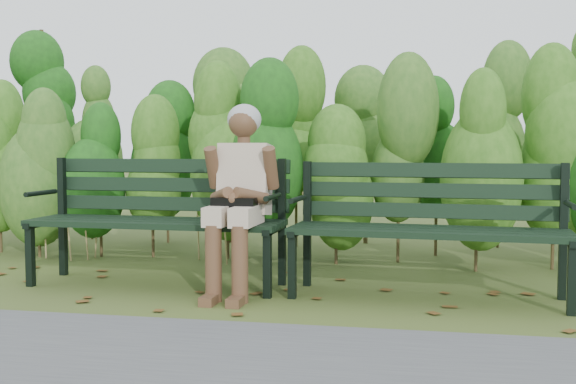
# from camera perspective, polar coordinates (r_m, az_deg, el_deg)

# --- Properties ---
(ground) EXTENTS (80.00, 80.00, 0.00)m
(ground) POSITION_cam_1_polar(r_m,az_deg,el_deg) (5.20, -0.73, -8.53)
(ground) COLOR #455126
(hedge_band) EXTENTS (11.04, 1.67, 2.42)m
(hedge_band) POSITION_cam_1_polar(r_m,az_deg,el_deg) (6.92, 2.34, 5.04)
(hedge_band) COLOR #47381E
(hedge_band) RESTS_ON ground
(leaf_litter) EXTENTS (5.62, 2.07, 0.01)m
(leaf_litter) POSITION_cam_1_polar(r_m,az_deg,el_deg) (4.92, 11.16, -9.28)
(leaf_litter) COLOR brown
(leaf_litter) RESTS_ON ground
(bench_left) EXTENTS (2.06, 0.73, 1.02)m
(bench_left) POSITION_cam_1_polar(r_m,az_deg,el_deg) (5.58, -10.65, -1.50)
(bench_left) COLOR black
(bench_left) RESTS_ON ground
(bench_right) EXTENTS (2.04, 0.80, 1.00)m
(bench_right) POSITION_cam_1_polar(r_m,az_deg,el_deg) (5.11, 11.79, -2.15)
(bench_right) COLOR black
(bench_right) RESTS_ON ground
(seated_woman) EXTENTS (0.57, 0.83, 1.45)m
(seated_woman) POSITION_cam_1_polar(r_m,az_deg,el_deg) (5.12, -4.13, 0.55)
(seated_woman) COLOR tan
(seated_woman) RESTS_ON ground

